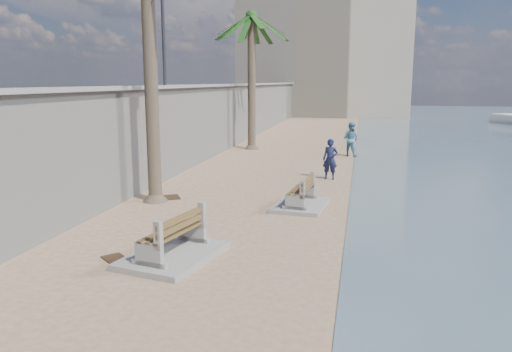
{
  "coord_description": "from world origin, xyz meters",
  "views": [
    {
      "loc": [
        2.28,
        -6.14,
        3.76
      ],
      "look_at": [
        -0.5,
        7.0,
        1.2
      ],
      "focal_mm": 35.0,
      "sensor_mm": 36.0,
      "label": 1
    }
  ],
  "objects": [
    {
      "name": "end_building",
      "position": [
        -2.0,
        52.0,
        7.0
      ],
      "size": [
        18.0,
        12.0,
        14.0
      ],
      "primitive_type": "cube",
      "color": "#B7AA93",
      "rests_on": "ground_plane"
    },
    {
      "name": "palm_back",
      "position": [
        -3.72,
        21.08,
        7.11
      ],
      "size": [
        5.0,
        5.0,
        8.12
      ],
      "color": "brown",
      "rests_on": "ground_plane"
    },
    {
      "name": "wall_cap",
      "position": [
        -5.2,
        20.0,
        3.55
      ],
      "size": [
        0.8,
        70.0,
        0.12
      ],
      "primitive_type": "cube",
      "color": "gray",
      "rests_on": "seawall"
    },
    {
      "name": "debris_d",
      "position": [
        -2.81,
        3.21,
        0.01
      ],
      "size": [
        0.68,
        0.67,
        0.03
      ],
      "primitive_type": "cube",
      "rotation": [
        0.0,
        0.0,
        5.57
      ],
      "color": "#382616",
      "rests_on": "ground_plane"
    },
    {
      "name": "debris_c",
      "position": [
        -3.76,
        8.85,
        0.01
      ],
      "size": [
        0.84,
        0.89,
        0.03
      ],
      "primitive_type": "cube",
      "rotation": [
        0.0,
        0.0,
        5.24
      ],
      "color": "#382616",
      "rests_on": "ground_plane"
    },
    {
      "name": "bench_near",
      "position": [
        -1.58,
        3.5,
        0.43
      ],
      "size": [
        2.05,
        2.62,
        0.98
      ],
      "color": "gray",
      "rests_on": "ground_plane"
    },
    {
      "name": "seawall",
      "position": [
        -5.2,
        20.0,
        1.75
      ],
      "size": [
        0.45,
        70.0,
        3.5
      ],
      "primitive_type": "cube",
      "color": "gray",
      "rests_on": "ground_plane"
    },
    {
      "name": "streetlight",
      "position": [
        -5.1,
        12.0,
        6.64
      ],
      "size": [
        0.28,
        0.28,
        5.12
      ],
      "color": "#2D2D33",
      "rests_on": "wall_cap"
    },
    {
      "name": "ground_plane",
      "position": [
        0.0,
        0.0,
        0.0
      ],
      "size": [
        140.0,
        140.0,
        0.0
      ],
      "primitive_type": "plane",
      "color": "#9F7D61"
    },
    {
      "name": "bench_far",
      "position": [
        0.56,
        8.53,
        0.39
      ],
      "size": [
        1.63,
        2.24,
        0.88
      ],
      "color": "gray",
      "rests_on": "ground_plane"
    },
    {
      "name": "person_b",
      "position": [
        1.78,
        19.46,
        0.96
      ],
      "size": [
        1.15,
        1.05,
        1.93
      ],
      "primitive_type": "imported",
      "rotation": [
        0.0,
        0.0,
        2.7
      ],
      "color": "teal",
      "rests_on": "ground_plane"
    },
    {
      "name": "person_a",
      "position": [
        1.15,
        13.09,
        0.91
      ],
      "size": [
        0.7,
        0.51,
        1.81
      ],
      "primitive_type": "imported",
      "rotation": [
        0.0,
        0.0,
        -0.12
      ],
      "color": "#141A39",
      "rests_on": "ground_plane"
    }
  ]
}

